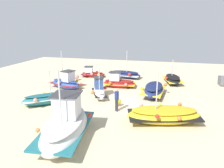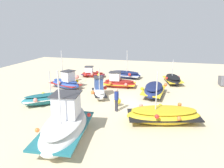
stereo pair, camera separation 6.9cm
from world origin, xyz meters
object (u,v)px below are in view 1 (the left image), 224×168
at_px(fishing_boat_8, 173,79).
at_px(fishing_boat_3, 66,82).
at_px(fishing_boat_5, 164,115).
at_px(mooring_buoy_0, 118,101).
at_px(fishing_boat_7, 119,82).
at_px(fishing_boat_2, 125,74).
at_px(fishing_boat_4, 66,126).
at_px(person_walking, 117,98).
at_px(fishing_boat_6, 99,91).
at_px(fishing_boat_0, 154,90).
at_px(fishing_boat_1, 45,99).
at_px(fishing_boat_9, 92,73).
at_px(mooring_buoy_1, 77,77).

bearing_deg(fishing_boat_8, fishing_boat_3, -79.27).
xyz_separation_m(fishing_boat_5, mooring_buoy_0, (-2.19, -3.68, -0.11)).
bearing_deg(fishing_boat_7, fishing_boat_3, 16.10).
distance_m(fishing_boat_7, fishing_boat_8, 6.30).
relative_size(fishing_boat_2, fishing_boat_8, 1.04).
bearing_deg(fishing_boat_2, fishing_boat_8, 178.44).
xyz_separation_m(fishing_boat_4, fishing_boat_7, (-11.51, 0.40, -0.34)).
relative_size(fishing_boat_7, person_walking, 2.00).
relative_size(fishing_boat_6, fishing_boat_8, 0.82).
bearing_deg(fishing_boat_5, fishing_boat_6, 130.11).
height_order(fishing_boat_5, mooring_buoy_0, fishing_boat_5).
height_order(fishing_boat_0, person_walking, person_walking).
distance_m(fishing_boat_1, fishing_boat_2, 11.80).
relative_size(fishing_boat_3, person_walking, 2.19).
relative_size(fishing_boat_3, fishing_boat_5, 0.74).
relative_size(fishing_boat_8, person_walking, 2.25).
bearing_deg(fishing_boat_7, fishing_boat_4, 84.90).
xyz_separation_m(fishing_boat_6, fishing_boat_8, (-6.80, 6.44, -0.16)).
distance_m(fishing_boat_4, fishing_boat_5, 6.50).
height_order(fishing_boat_2, fishing_boat_3, fishing_boat_3).
xyz_separation_m(fishing_boat_7, fishing_boat_9, (-3.74, -4.28, -0.08)).
distance_m(fishing_boat_0, mooring_buoy_1, 9.92).
xyz_separation_m(fishing_boat_1, fishing_boat_8, (-9.78, 10.11, -0.05)).
bearing_deg(fishing_boat_0, fishing_boat_6, -66.11).
xyz_separation_m(fishing_boat_1, fishing_boat_2, (-10.93, 4.44, -0.05)).
bearing_deg(fishing_boat_4, fishing_boat_6, -3.98).
height_order(fishing_boat_4, fishing_boat_6, fishing_boat_4).
bearing_deg(fishing_boat_9, fishing_boat_3, 70.99).
relative_size(fishing_boat_1, mooring_buoy_0, 5.26).
bearing_deg(fishing_boat_5, fishing_boat_4, -159.80).
distance_m(fishing_boat_2, person_walking, 10.99).
bearing_deg(mooring_buoy_1, fishing_boat_0, 68.65).
distance_m(fishing_boat_2, fishing_boat_9, 4.13).
xyz_separation_m(fishing_boat_1, fishing_boat_9, (-10.41, 0.34, -0.06)).
relative_size(fishing_boat_5, mooring_buoy_0, 7.63).
bearing_deg(fishing_boat_5, mooring_buoy_0, 134.02).
height_order(fishing_boat_0, fishing_boat_5, fishing_boat_5).
xyz_separation_m(fishing_boat_1, fishing_boat_3, (-4.87, -0.54, 0.12)).
height_order(person_walking, mooring_buoy_0, person_walking).
bearing_deg(mooring_buoy_1, fishing_boat_5, 48.02).
relative_size(fishing_boat_0, fishing_boat_1, 1.18).
bearing_deg(fishing_boat_4, fishing_boat_8, -29.99).
distance_m(fishing_boat_4, mooring_buoy_1, 14.00).
xyz_separation_m(fishing_boat_0, fishing_boat_6, (1.64, -4.76, 0.05)).
height_order(fishing_boat_1, person_walking, fishing_boat_1).
bearing_deg(fishing_boat_6, fishing_boat_5, -150.27).
height_order(fishing_boat_2, fishing_boat_6, fishing_boat_2).
height_order(fishing_boat_4, mooring_buoy_1, fishing_boat_4).
relative_size(fishing_boat_9, person_walking, 1.80).
distance_m(fishing_boat_2, fishing_boat_5, 13.03).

